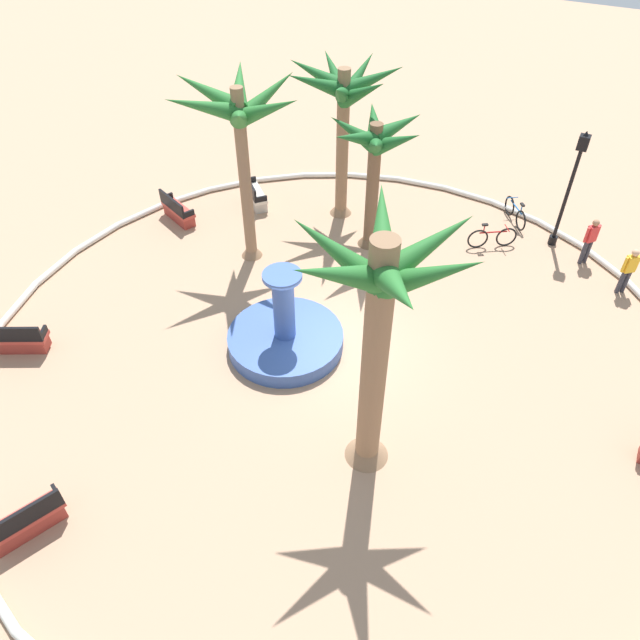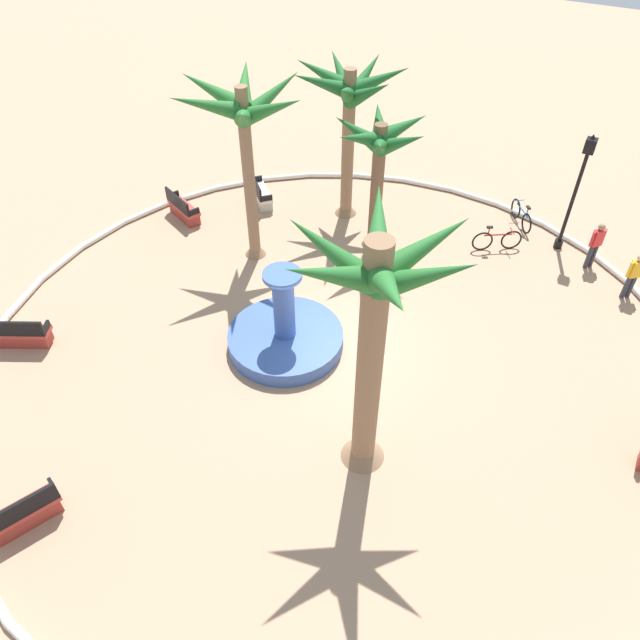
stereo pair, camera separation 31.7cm
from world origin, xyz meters
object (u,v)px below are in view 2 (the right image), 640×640
Objects in this scene: palm_tree_by_curb at (243,121)px; bench_north at (183,210)px; person_cyclist_helmet at (634,274)px; fountain at (286,336)px; bench_southwest at (22,335)px; bicycle_red_frame at (497,240)px; bench_west at (23,515)px; bench_east at (261,195)px; palm_tree_far_side at (349,101)px; person_cyclist_photo at (596,243)px; palm_tree_mid_plaza at (375,316)px; bicycle_by_lamppost at (521,215)px; palm_tree_near_fountain at (379,153)px; lamppost at (578,185)px.

palm_tree_by_curb reaches higher than bench_north.
bench_north is (3.49, -0.61, -4.30)m from palm_tree_by_curb.
palm_tree_by_curb is 3.71× the size of person_cyclist_helmet.
fountain is at bearing 40.34° from person_cyclist_helmet.
bench_north is at bearing -88.68° from bench_southwest.
bench_west is at bearing 68.26° from bicycle_red_frame.
palm_tree_by_curb is 8.69m from bench_southwest.
bench_east is 0.91× the size of bench_north.
palm_tree_far_side reaches higher than person_cyclist_photo.
palm_tree_mid_plaza is at bearing 63.62° from person_cyclist_helmet.
bench_north is (6.68, -3.88, -0.00)m from fountain.
bench_east is 9.52m from bicycle_by_lamppost.
palm_tree_mid_plaza is at bearing 88.20° from bicycle_red_frame.
palm_tree_far_side is 7.36m from bicycle_by_lamppost.
fountain is 7.72m from bench_north.
person_cyclist_helmet is at bearing -168.57° from bench_north.
fountain is at bearing 149.82° from bench_north.
palm_tree_far_side reaches higher than palm_tree_near_fountain.
palm_tree_far_side is (1.76, -1.38, 0.79)m from palm_tree_near_fountain.
bicycle_red_frame is at bearing -161.47° from bench_north.
person_cyclist_photo is at bearing -120.07° from bench_west.
palm_tree_far_side is 3.32× the size of person_cyclist_photo.
fountain is 6.41m from palm_tree_near_fountain.
palm_tree_near_fountain is 6.42m from lamppost.
fountain is at bearing 49.37° from person_cyclist_photo.
palm_tree_by_curb is at bearing 119.38° from bench_east.
person_cyclist_helmet reaches higher than bench_east.
lamppost reaches higher than person_cyclist_helmet.
bench_north is 13.38m from lamppost.
palm_tree_by_curb reaches higher than bicycle_by_lamppost.
bench_southwest is at bearing 28.41° from fountain.
fountain is 1.94× the size of bench_north.
bench_east is 13.75m from bench_west.
palm_tree_near_fountain is 8.73m from palm_tree_mid_plaza.
bench_southwest is 1.16× the size of bicycle_by_lamppost.
bench_southwest is at bearing 44.76° from lamppost.
palm_tree_far_side reaches higher than bench_west.
bench_north is 12.13m from bicycle_by_lamppost.
bicycle_by_lamppost is (-10.84, -5.45, 0.04)m from bench_north.
person_cyclist_photo is at bearing -39.08° from person_cyclist_helmet.
bicycle_by_lamppost is 0.89× the size of person_cyclist_helmet.
bicycle_by_lamppost is (-6.21, -16.68, 0.04)m from bench_west.
bench_southwest is at bearing -40.61° from bench_west.
palm_tree_mid_plaza is 3.83× the size of bench_west.
palm_tree_by_curb reaches higher than bench_southwest.
palm_tree_near_fountain is (-0.07, -5.64, 3.05)m from fountain.
bench_west is (2.04, 7.34, -0.00)m from fountain.
palm_tree_far_side is 3.86× the size of bicycle_by_lamppost.
fountain is 0.71× the size of palm_tree_near_fountain.
fountain is 1.96× the size of bench_southwest.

